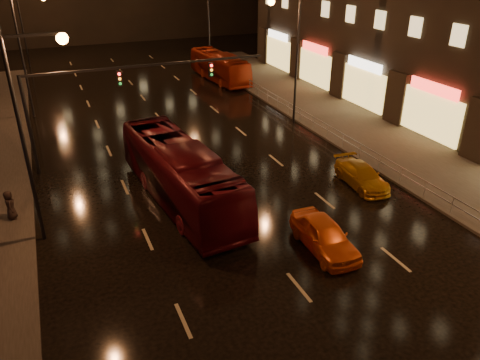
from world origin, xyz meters
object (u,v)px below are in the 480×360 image
object	(u,v)px
taxi_far	(362,176)
bus_red	(180,173)
taxi_near	(324,235)
pedestrian_c	(10,205)
bus_curb	(219,67)

from	to	relation	value
taxi_far	bus_red	bearing A→B (deg)	171.80
bus_red	taxi_near	distance (m)	8.63
pedestrian_c	bus_red	bearing A→B (deg)	-99.11
taxi_near	taxi_far	bearing A→B (deg)	42.85
bus_red	taxi_far	world-z (taller)	bus_red
bus_red	taxi_far	xyz separation A→B (m)	(10.35, -2.32, -1.06)
bus_red	taxi_near	size ratio (longest dim) A/B	2.75
bus_curb	taxi_near	size ratio (longest dim) A/B	2.36
bus_red	pedestrian_c	size ratio (longest dim) A/B	7.76
taxi_near	taxi_far	xyz separation A→B (m)	(5.58, 4.81, -0.12)
bus_red	bus_curb	size ratio (longest dim) A/B	1.16
taxi_far	pedestrian_c	world-z (taller)	pedestrian_c
bus_red	taxi_far	size ratio (longest dim) A/B	2.80
taxi_near	bus_red	bearing A→B (deg)	125.92
bus_curb	taxi_near	world-z (taller)	bus_curb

